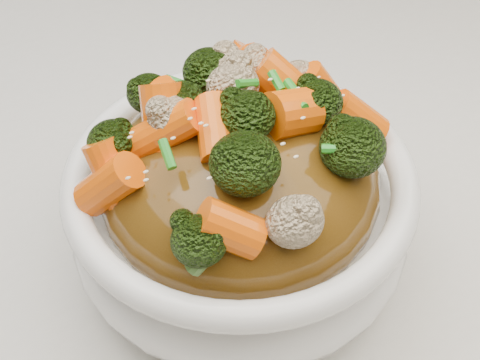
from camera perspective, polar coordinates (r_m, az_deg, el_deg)
tablecloth at (r=0.48m, az=2.24°, el=-5.13°), size 1.20×0.80×0.04m
bowl at (r=0.42m, az=0.00°, el=-2.76°), size 0.26×0.26×0.08m
sauce_base at (r=0.40m, az=-0.00°, el=-0.27°), size 0.20×0.20×0.08m
carrots at (r=0.36m, az=-0.00°, el=5.83°), size 0.20×0.20×0.04m
broccoli at (r=0.36m, az=-0.00°, el=5.72°), size 0.20×0.20×0.04m
cauliflower at (r=0.36m, az=-0.00°, el=5.51°), size 0.20×0.20×0.03m
scallions at (r=0.36m, az=-0.00°, el=5.94°), size 0.15×0.15×0.02m
sesame_seeds at (r=0.36m, az=-0.00°, el=5.94°), size 0.18×0.18×0.01m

